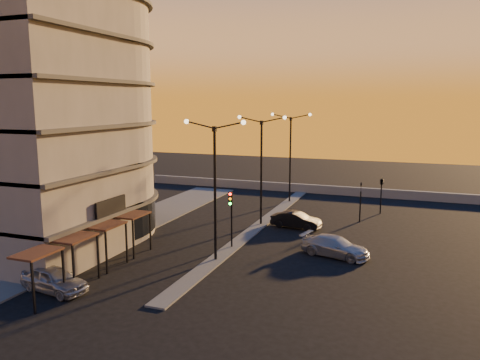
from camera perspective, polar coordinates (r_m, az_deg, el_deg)
name	(u,v)px	position (r m, az deg, el deg)	size (l,w,h in m)	color
ground	(216,261)	(32.17, -2.99, -9.80)	(120.00, 120.00, 0.00)	black
sidewalk_west	(119,230)	(40.46, -14.54, -5.96)	(5.00, 40.00, 0.12)	#51514F
median	(261,224)	(41.12, 2.56, -5.41)	(1.20, 36.00, 0.12)	#51514F
parapet	(319,189)	(55.72, 9.58, -1.12)	(44.00, 0.50, 1.00)	slate
building	(40,84)	(38.22, -23.15, 10.67)	(14.35, 17.08, 25.00)	#68645C
streetlamp_near	(215,179)	(30.78, -3.08, 0.08)	(4.32, 0.32, 9.51)	black
streetlamp_mid	(261,162)	(40.06, 2.62, 2.26)	(4.32, 0.32, 9.51)	black
streetlamp_far	(290,150)	(49.62, 6.16, 3.61)	(4.32, 0.32, 9.51)	black
traffic_light_main	(231,210)	(33.92, -1.11, -3.69)	(0.28, 0.44, 4.25)	black
signal_east_a	(360,201)	(42.94, 14.47, -2.50)	(0.13, 0.16, 3.60)	black
signal_east_b	(382,182)	(46.54, 16.89, -0.23)	(0.42, 1.99, 3.60)	black
car_hatchback	(54,279)	(28.98, -21.71, -11.18)	(1.70, 4.23, 1.44)	#A1A4A8
car_sedan	(296,220)	(40.23, 6.86, -4.86)	(1.48, 4.23, 1.39)	black
car_wagon	(335,246)	(33.51, 11.51, -7.93)	(1.96, 4.82, 1.40)	#A9ADB1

